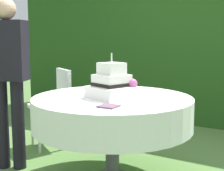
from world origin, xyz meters
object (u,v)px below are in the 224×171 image
object	(u,v)px
cake_table	(112,112)
wedding_cake	(112,85)
garden_chair	(56,100)
serving_plate_far	(141,89)
standing_person	(8,72)
napkin_stack	(109,106)
serving_plate_near	(76,92)

from	to	relation	value
cake_table	wedding_cake	size ratio (longest dim) A/B	3.27
cake_table	garden_chair	xyz separation A→B (m)	(-1.05, 0.49, -0.08)
wedding_cake	garden_chair	xyz separation A→B (m)	(-1.08, 0.53, -0.32)
wedding_cake	serving_plate_far	size ratio (longest dim) A/B	3.01
wedding_cake	garden_chair	size ratio (longest dim) A/B	0.46
serving_plate_far	standing_person	distance (m)	1.27
cake_table	serving_plate_far	distance (m)	0.50
cake_table	wedding_cake	world-z (taller)	wedding_cake
serving_plate_far	garden_chair	world-z (taller)	garden_chair
standing_person	garden_chair	bearing A→B (deg)	94.91
wedding_cake	napkin_stack	bearing A→B (deg)	-62.73
serving_plate_far	napkin_stack	bearing A→B (deg)	-79.73
serving_plate_far	napkin_stack	world-z (taller)	same
serving_plate_near	napkin_stack	size ratio (longest dim) A/B	0.82
napkin_stack	garden_chair	xyz separation A→B (m)	(-1.24, 0.85, -0.22)
serving_plate_far	wedding_cake	bearing A→B (deg)	-91.52
cake_table	standing_person	world-z (taller)	standing_person
cake_table	garden_chair	distance (m)	1.17
garden_chair	standing_person	distance (m)	0.82
serving_plate_near	napkin_stack	distance (m)	0.71
wedding_cake	napkin_stack	world-z (taller)	wedding_cake
wedding_cake	serving_plate_near	size ratio (longest dim) A/B	3.82
wedding_cake	garden_chair	distance (m)	1.24
cake_table	standing_person	size ratio (longest dim) A/B	0.84
standing_person	wedding_cake	bearing A→B (deg)	10.88
garden_chair	wedding_cake	bearing A→B (deg)	-26.17
cake_table	wedding_cake	xyz separation A→B (m)	(0.02, -0.04, 0.24)
wedding_cake	serving_plate_far	world-z (taller)	wedding_cake
serving_plate_far	napkin_stack	xyz separation A→B (m)	(0.15, -0.85, 0.00)
serving_plate_far	garden_chair	bearing A→B (deg)	179.59
napkin_stack	standing_person	size ratio (longest dim) A/B	0.08
standing_person	cake_table	bearing A→B (deg)	13.37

